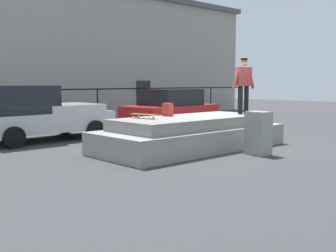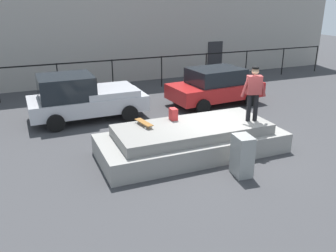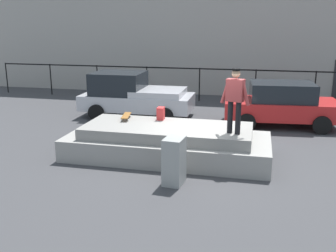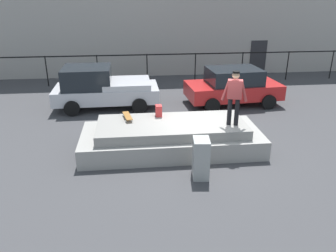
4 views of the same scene
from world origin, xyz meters
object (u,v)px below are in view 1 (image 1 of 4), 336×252
at_px(backpack, 168,110).
at_px(car_silver_pickup_near, 37,114).
at_px(skateboard, 143,115).
at_px(skateboarder, 244,82).
at_px(utility_box, 258,133).
at_px(car_red_sedan_mid, 171,108).

height_order(backpack, car_silver_pickup_near, car_silver_pickup_near).
bearing_deg(skateboard, skateboarder, -14.82).
xyz_separation_m(skateboarder, backpack, (-2.23, 1.02, -0.80)).
bearing_deg(utility_box, skateboarder, 54.57).
relative_size(skateboard, utility_box, 0.74).
height_order(backpack, utility_box, backpack).
distance_m(car_red_sedan_mid, utility_box, 6.79).
bearing_deg(skateboarder, backpack, 155.35).
distance_m(skateboard, utility_box, 3.10).
distance_m(skateboarder, skateboard, 3.49).
xyz_separation_m(backpack, car_silver_pickup_near, (-2.15, 3.93, -0.22)).
bearing_deg(skateboard, backpack, 8.69).
relative_size(skateboarder, car_red_sedan_mid, 0.40).
height_order(skateboard, car_red_sedan_mid, car_red_sedan_mid).
xyz_separation_m(skateboard, backpack, (1.04, 0.16, 0.09)).
bearing_deg(skateboard, car_red_sedan_mid, 39.67).
xyz_separation_m(car_red_sedan_mid, utility_box, (-2.71, -6.22, -0.26)).
bearing_deg(car_red_sedan_mid, skateboard, -140.33).
bearing_deg(skateboard, car_silver_pickup_near, 105.22).
relative_size(backpack, car_red_sedan_mid, 0.09).
distance_m(car_silver_pickup_near, utility_box, 7.13).
bearing_deg(car_silver_pickup_near, skateboard, -74.78).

